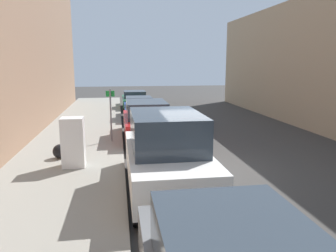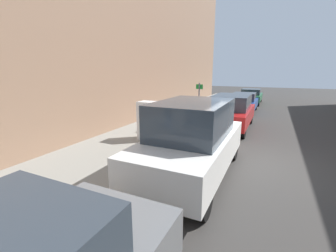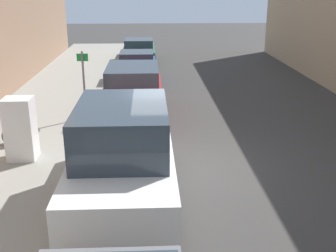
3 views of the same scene
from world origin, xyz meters
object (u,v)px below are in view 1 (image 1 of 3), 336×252
trash_bag (60,151)px  parked_sedan_green (135,99)px  discarded_refrigerator (73,142)px  parked_hatchback_blue (139,108)px  street_sign_post (111,112)px  parked_van_white (166,153)px  parked_suv_red (146,120)px

trash_bag → parked_sedan_green: size_ratio=0.11×
discarded_refrigerator → trash_bag: bearing=121.0°
parked_sedan_green → trash_bag: bearing=-103.7°
parked_hatchback_blue → street_sign_post: bearing=-104.4°
trash_bag → parked_hatchback_blue: bearing=68.6°
discarded_refrigerator → parked_van_white: (2.69, -2.13, 0.11)m
parked_suv_red → trash_bag: bearing=-137.6°
parked_van_white → discarded_refrigerator: bearing=141.6°
parked_van_white → parked_suv_red: 6.15m
parked_van_white → trash_bag: bearing=136.4°
parked_van_white → parked_hatchback_blue: 11.54m
trash_bag → parked_van_white: 4.60m
trash_bag → parked_hatchback_blue: (3.30, 8.39, 0.32)m
parked_hatchback_blue → parked_sedan_green: bearing=90.0°
street_sign_post → parked_sedan_green: street_sign_post is taller
street_sign_post → parked_suv_red: street_sign_post is taller
trash_bag → street_sign_post: bearing=53.4°
parked_suv_red → parked_sedan_green: size_ratio=1.02×
street_sign_post → parked_van_white: size_ratio=0.47×
trash_bag → parked_hatchback_blue: size_ratio=0.13×
parked_hatchback_blue → parked_sedan_green: (0.00, 5.17, -0.03)m
parked_sedan_green → parked_van_white: bearing=-90.0°
parked_suv_red → parked_hatchback_blue: size_ratio=1.15×
parked_suv_red → discarded_refrigerator: bearing=-123.8°
parked_hatchback_blue → parked_van_white: bearing=-90.0°
discarded_refrigerator → parked_sedan_green: size_ratio=0.36×
parked_hatchback_blue → discarded_refrigerator: bearing=-106.0°
street_sign_post → parked_van_white: (1.56, -5.48, -0.35)m
parked_van_white → parked_suv_red: (0.00, 6.15, -0.16)m
trash_bag → parked_suv_red: (3.30, 3.01, 0.50)m
parked_suv_red → parked_sedan_green: bearing=90.0°
street_sign_post → parked_van_white: street_sign_post is taller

